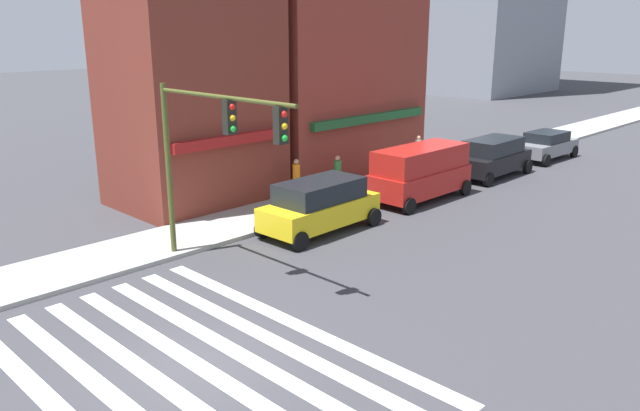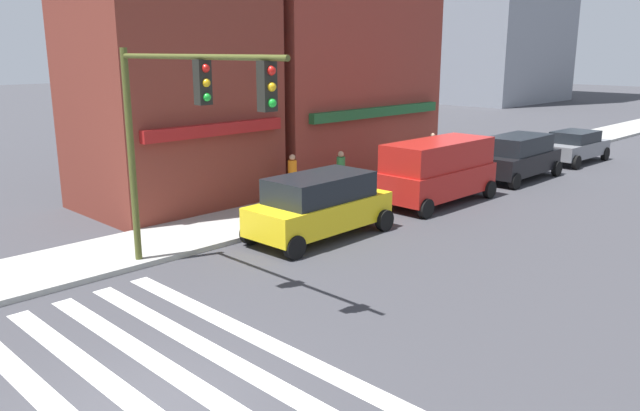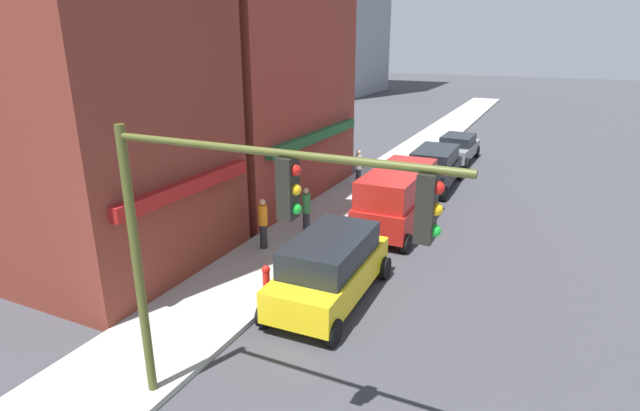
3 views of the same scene
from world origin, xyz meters
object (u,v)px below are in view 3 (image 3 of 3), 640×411
object	(u,v)px
van_red	(397,197)
pedestrian_white_shirt	(359,167)
suv_black	(434,167)
fire_hydrant	(266,278)
traffic_signal	(237,225)
sedan_grey	(457,148)
pedestrian_green_top	(306,210)
suv_yellow	(330,267)
pedestrian_orange_vest	(263,223)

from	to	relation	value
van_red	pedestrian_white_shirt	distance (m)	5.41
pedestrian_white_shirt	suv_black	bearing A→B (deg)	-66.97
suv_black	pedestrian_white_shirt	size ratio (longest dim) A/B	2.68
pedestrian_white_shirt	fire_hydrant	world-z (taller)	pedestrian_white_shirt
suv_black	pedestrian_white_shirt	bearing A→B (deg)	118.10
traffic_signal	sedan_grey	bearing A→B (deg)	1.55
van_red	suv_black	distance (m)	6.15
suv_black	pedestrian_green_top	xyz separation A→B (m)	(-8.52, 2.69, 0.04)
traffic_signal	van_red	world-z (taller)	traffic_signal
sedan_grey	pedestrian_white_shirt	distance (m)	8.43
pedestrian_white_shirt	van_red	bearing A→B (deg)	-149.24
pedestrian_green_top	pedestrian_white_shirt	size ratio (longest dim) A/B	1.00
traffic_signal	suv_yellow	xyz separation A→B (m)	(5.16, 0.63, -3.12)
traffic_signal	fire_hydrant	bearing A→B (deg)	27.28
suv_yellow	van_red	bearing A→B (deg)	-1.35
fire_hydrant	van_red	bearing A→B (deg)	-13.97
van_red	pedestrian_orange_vest	size ratio (longest dim) A/B	2.83
pedestrian_orange_vest	pedestrian_white_shirt	bearing A→B (deg)	84.19
pedestrian_green_top	traffic_signal	bearing A→B (deg)	-170.69
sedan_grey	fire_hydrant	size ratio (longest dim) A/B	5.28
fire_hydrant	suv_black	bearing A→B (deg)	-7.46
van_red	sedan_grey	distance (m)	12.10
traffic_signal	pedestrian_green_top	bearing A→B (deg)	20.32
suv_black	van_red	bearing A→B (deg)	178.82
traffic_signal	van_red	bearing A→B (deg)	3.20
suv_black	pedestrian_white_shirt	world-z (taller)	suv_black
sedan_grey	suv_black	bearing A→B (deg)	-178.40
van_red	traffic_signal	bearing A→B (deg)	-176.90
pedestrian_green_top	fire_hydrant	bearing A→B (deg)	-178.46
pedestrian_orange_vest	van_red	bearing A→B (deg)	45.75
sedan_grey	fire_hydrant	world-z (taller)	sedan_grey
sedan_grey	pedestrian_white_shirt	size ratio (longest dim) A/B	2.51
pedestrian_white_shirt	fire_hydrant	bearing A→B (deg)	-178.31
sedan_grey	pedestrian_orange_vest	xyz separation A→B (m)	(-16.24, 3.44, 0.23)
traffic_signal	pedestrian_white_shirt	bearing A→B (deg)	13.93
sedan_grey	pedestrian_orange_vest	bearing A→B (deg)	169.63
van_red	pedestrian_orange_vest	bearing A→B (deg)	140.19
suv_yellow	fire_hydrant	bearing A→B (deg)	109.08
suv_black	sedan_grey	distance (m)	5.96
sedan_grey	suv_yellow	bearing A→B (deg)	-178.40
van_red	sedan_grey	world-z (taller)	van_red
suv_black	pedestrian_white_shirt	xyz separation A→B (m)	(-1.82, 3.25, 0.04)
suv_yellow	suv_black	size ratio (longest dim) A/B	1.00
pedestrian_orange_vest	traffic_signal	bearing A→B (deg)	-65.09
van_red	suv_black	bearing A→B (deg)	-0.10
pedestrian_green_top	fire_hydrant	distance (m)	4.59
suv_black	sedan_grey	xyz separation A→B (m)	(5.95, -0.00, -0.19)
sedan_grey	fire_hydrant	xyz separation A→B (m)	(-18.93, 1.70, -0.23)
suv_yellow	sedan_grey	size ratio (longest dim) A/B	1.07
suv_black	pedestrian_green_top	bearing A→B (deg)	161.28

